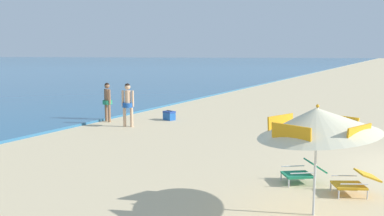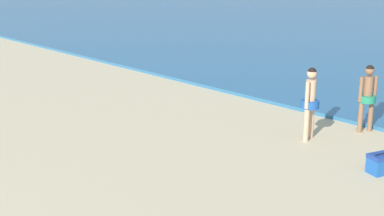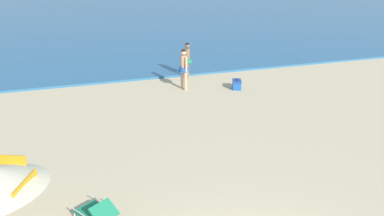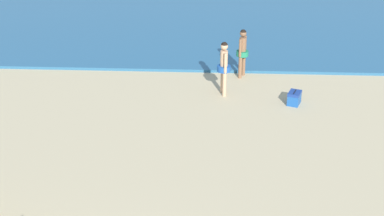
{
  "view_description": "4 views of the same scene",
  "coord_description": "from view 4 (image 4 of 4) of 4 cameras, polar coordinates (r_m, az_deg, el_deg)",
  "views": [
    {
      "loc": [
        -11.25,
        1.29,
        2.86
      ],
      "look_at": [
        -0.71,
        6.51,
        1.31
      ],
      "focal_mm": 37.61,
      "sensor_mm": 36.0,
      "label": 1
    },
    {
      "loc": [
        8.71,
        0.26,
        4.3
      ],
      "look_at": [
        0.42,
        8.25,
        0.96
      ],
      "focal_mm": 50.42,
      "sensor_mm": 36.0,
      "label": 2
    },
    {
      "loc": [
        -2.32,
        -3.52,
        5.0
      ],
      "look_at": [
        0.82,
        6.2,
        0.95
      ],
      "focal_mm": 33.88,
      "sensor_mm": 36.0,
      "label": 3
    },
    {
      "loc": [
        1.73,
        -5.94,
        7.35
      ],
      "look_at": [
        1.04,
        7.62,
        0.92
      ],
      "focal_mm": 52.89,
      "sensor_mm": 36.0,
      "label": 4
    }
  ],
  "objects": [
    {
      "name": "person_standing_near_shore",
      "position": [
        19.23,
        5.12,
        5.87
      ],
      "size": [
        0.41,
        0.46,
        1.68
      ],
      "color": "#8C6042",
      "rests_on": "ground"
    },
    {
      "name": "person_standing_beside",
      "position": [
        17.78,
        3.23,
        4.41
      ],
      "size": [
        0.43,
        0.51,
        1.74
      ],
      "color": "#D8A87F",
      "rests_on": "ground"
    },
    {
      "name": "cooler_box",
      "position": [
        17.63,
        10.28,
        1.0
      ],
      "size": [
        0.5,
        0.58,
        0.43
      ],
      "color": "#1E56A8",
      "rests_on": "ground"
    }
  ]
}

